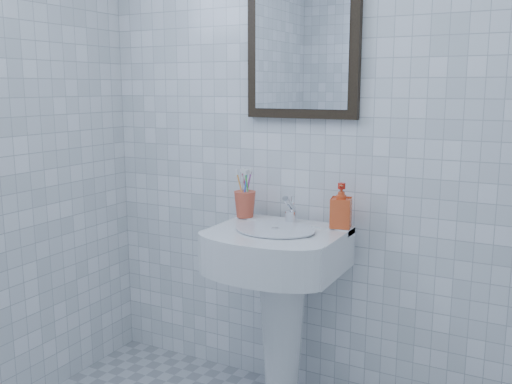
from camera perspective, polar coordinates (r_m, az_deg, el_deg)
The scene contains 6 objects.
wall_back at distance 2.43m, azimuth 6.99°, elevation 7.52°, with size 2.20×0.02×2.50m, color white.
washbasin at distance 2.41m, azimuth 2.43°, elevation -9.55°, with size 0.53×0.39×0.81m.
faucet at distance 2.41m, azimuth 3.47°, elevation -1.95°, with size 0.05×0.11×0.12m.
toothbrush_cup at distance 2.51m, azimuth -1.12°, elevation -1.22°, with size 0.10×0.10×0.11m, color #CC4E35, non-canonical shape.
soap_dispenser at distance 2.34m, azimuth 8.51°, elevation -1.35°, with size 0.08×0.08×0.18m, color red.
wall_mirror at distance 2.45m, azimuth 4.65°, elevation 14.60°, with size 0.50×0.04×0.62m.
Camera 1 is at (0.87, -1.07, 1.37)m, focal length 40.00 mm.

